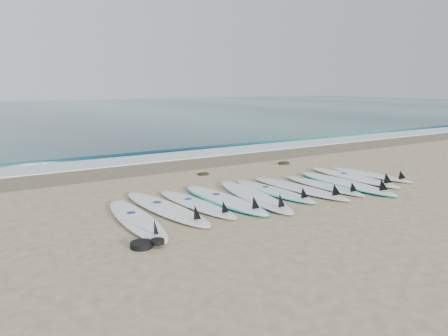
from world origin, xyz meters
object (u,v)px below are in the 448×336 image
surfboard_5 (274,191)px  leash_coil (145,244)px  surfboard_10 (372,175)px  surfboard_0 (137,220)px

surfboard_5 → leash_coil: (-3.52, -1.46, 0.00)m
surfboard_5 → leash_coil: 3.81m
surfboard_10 → leash_coil: (-6.64, -1.46, -0.00)m
surfboard_0 → surfboard_5: surfboard_0 is taller
leash_coil → surfboard_10: bearing=12.4°
surfboard_0 → surfboard_10: surfboard_0 is taller
surfboard_5 → surfboard_10: size_ratio=1.05×
surfboard_10 → leash_coil: bearing=-172.4°
surfboard_0 → leash_coil: size_ratio=5.88×
leash_coil → surfboard_0: bearing=73.8°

